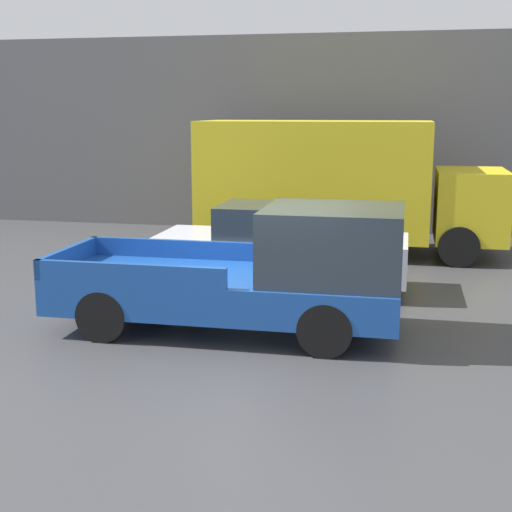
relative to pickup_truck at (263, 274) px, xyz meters
The scene contains 5 objects.
ground_plane 0.99m from the pickup_truck, 62.38° to the right, with size 60.00×60.00×0.00m, color #3D3D3F.
building_wall 9.91m from the pickup_truck, 89.09° to the left, with size 28.00×0.15×5.45m.
pickup_truck is the anchor object (origin of this frame).
car 2.83m from the pickup_truck, 93.64° to the left, with size 4.77×1.82×1.62m.
delivery_truck 6.66m from the pickup_truck, 86.06° to the left, with size 7.11×2.46×3.14m.
Camera 1 is at (1.94, -10.12, 3.39)m, focal length 50.00 mm.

